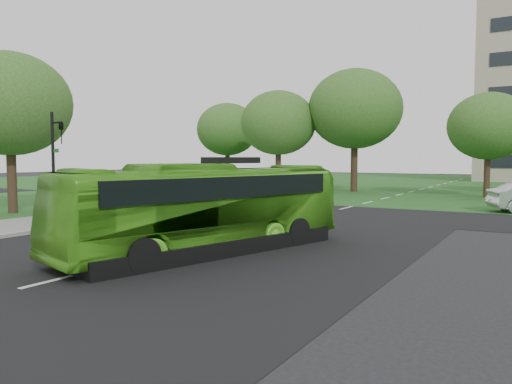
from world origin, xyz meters
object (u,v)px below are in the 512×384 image
Objects in this scene: tree_park_c at (488,126)px; traffic_light at (55,156)px; tree_park_b at (355,109)px; tree_side_near at (9,104)px; bus at (207,208)px; tree_park_f at (227,130)px; tree_park_a at (278,123)px.

tree_park_c is 29.92m from traffic_light.
tree_park_b is 1.36× the size of tree_park_c.
tree_park_c is 31.98m from tree_side_near.
tree_park_b reaches higher than bus.
tree_park_f is (-25.66, 3.68, 0.65)m from tree_park_c.
tree_park_f is at bearing 138.83° from bus.
tree_park_f reaches higher than traffic_light.
tree_park_c is 0.91× the size of tree_side_near.
tree_park_b reaches higher than tree_side_near.
tree_park_a is 23.11m from tree_side_near.
tree_park_c is at bearing 65.03° from traffic_light.
tree_park_b is 10.77m from tree_park_c.
tree_park_b is 15.39m from tree_park_f.
tree_park_a is 6.69m from tree_park_b.
tree_park_a reaches higher than tree_side_near.
tree_park_f reaches higher than tree_side_near.
tree_park_b is 1.21× the size of tree_park_f.
tree_park_c is 0.77× the size of bus.
tree_side_near is (-10.08, -25.24, -1.32)m from tree_park_b.
tree_park_c is at bearing -8.16° from tree_park_f.
tree_park_a is 29.11m from bus.
bus is at bearing -6.89° from traffic_light.
tree_park_c is 0.89× the size of tree_park_f.
tree_park_a is 0.88× the size of bus.
tree_side_near is 0.85× the size of bus.
tree_park_a reaches higher than tree_park_c.
tree_park_b is at bearing 21.95° from tree_park_a.
traffic_light is (9.10, -28.49, -2.89)m from tree_park_f.
bus is (15.44, -3.58, -4.39)m from tree_side_near.
bus is at bearing -100.56° from tree_park_c.
tree_side_near is at bearing -111.78° from tree_park_b.
tree_park_f is 30.05m from traffic_light.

